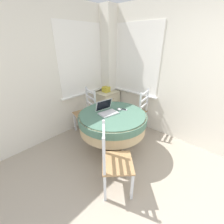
{
  "coord_description": "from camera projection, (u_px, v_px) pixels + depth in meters",
  "views": [
    {
      "loc": [
        -0.91,
        0.05,
        1.87
      ],
      "look_at": [
        0.93,
        1.73,
        0.67
      ],
      "focal_mm": 24.0,
      "sensor_mm": 36.0,
      "label": 1
    }
  ],
  "objects": [
    {
      "name": "dining_chair_camera_near",
      "position": [
        114.0,
        162.0,
        1.92
      ],
      "size": [
        0.58,
        0.58,
        0.97
      ],
      "color": "#A87F51",
      "rests_on": "ground_plane"
    },
    {
      "name": "storage_box",
      "position": [
        106.0,
        89.0,
        3.64
      ],
      "size": [
        0.15,
        0.15,
        0.13
      ],
      "color": "gold",
      "rests_on": "corner_cabinet"
    },
    {
      "name": "laptop",
      "position": [
        107.0,
        110.0,
        2.56
      ],
      "size": [
        0.36,
        0.32,
        0.22
      ],
      "color": "silver",
      "rests_on": "round_dining_table"
    },
    {
      "name": "cell_phone",
      "position": [
        124.0,
        110.0,
        2.68
      ],
      "size": [
        0.1,
        0.13,
        0.01
      ],
      "color": "#B2B7BC",
      "rests_on": "round_dining_table"
    },
    {
      "name": "dining_chair_near_back_window",
      "position": [
        86.0,
        113.0,
        3.21
      ],
      "size": [
        0.48,
        0.5,
        0.97
      ],
      "color": "#A87F51",
      "rests_on": "ground_plane"
    },
    {
      "name": "corner_cabinet",
      "position": [
        108.0,
        105.0,
        3.84
      ],
      "size": [
        0.55,
        0.43,
        0.72
      ],
      "color": "beige",
      "rests_on": "ground_plane"
    },
    {
      "name": "corner_room_shell",
      "position": [
        118.0,
        78.0,
        2.6
      ],
      "size": [
        4.18,
        4.62,
        2.55
      ],
      "color": "white",
      "rests_on": "ground_plane"
    },
    {
      "name": "dining_chair_near_right_window",
      "position": [
        137.0,
        112.0,
        3.24
      ],
      "size": [
        0.48,
        0.45,
        0.97
      ],
      "color": "#A87F51",
      "rests_on": "ground_plane"
    },
    {
      "name": "computer_mouse",
      "position": [
        119.0,
        109.0,
        2.65
      ],
      "size": [
        0.05,
        0.08,
        0.04
      ],
      "color": "white",
      "rests_on": "round_dining_table"
    },
    {
      "name": "round_dining_table",
      "position": [
        113.0,
        121.0,
        2.61
      ],
      "size": [
        1.17,
        1.17,
        0.74
      ],
      "color": "#4C3D2D",
      "rests_on": "ground_plane"
    }
  ]
}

